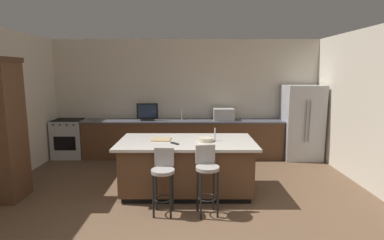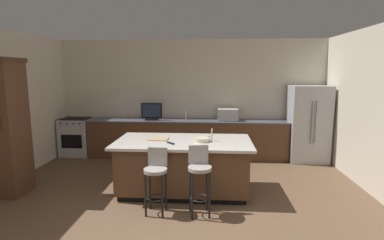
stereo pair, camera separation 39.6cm
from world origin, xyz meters
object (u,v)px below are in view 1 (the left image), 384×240
Objects in this scene: bar_stool_left at (164,176)px; cell_phone at (210,137)px; cabinet_tower at (0,127)px; tv_monitor at (148,113)px; range_oven at (71,138)px; cutting_board at (162,139)px; kitchen_island at (188,166)px; fruit_bowl at (207,139)px; microwave at (225,114)px; tv_remote at (176,143)px; refrigerator at (303,122)px; bar_stool_right at (208,174)px.

cell_phone is (0.73, 1.06, 0.34)m from bar_stool_left.
tv_monitor is (2.02, 2.38, -0.08)m from cabinet_tower.
cutting_board is (2.44, -2.09, 0.45)m from range_oven.
kitchen_island is at bearing 5.39° from cabinet_tower.
cabinet_tower is 8.94× the size of fruit_bowl.
bar_stool_left is at bearing -82.78° from cutting_board.
microwave reaches higher than bar_stool_left.
cabinet_tower is 3.12m from tv_monitor.
tv_monitor is at bearing -178.37° from microwave.
tv_remote is (-1.04, -2.38, -0.13)m from microwave.
tv_remote is (2.80, 0.05, -0.27)m from cabinet_tower.
cabinet_tower reaches higher than cutting_board.
microwave is at bearing 177.69° from refrigerator.
bar_stool_right is at bearing -42.97° from range_oven.
refrigerator is 4.19m from bar_stool_left.
refrigerator reaches higher than tv_remote.
kitchen_island is at bearing -36.74° from range_oven.
tv_monitor is 3.33× the size of cell_phone.
cabinet_tower reaches higher than microwave.
cabinet_tower is at bearing 171.84° from bar_stool_left.
cabinet_tower is 4.77× the size of microwave.
refrigerator is at bearing 41.80° from fruit_bowl.
microwave is at bearing 76.50° from fruit_bowl.
bar_stool_left is at bearing -77.53° from tv_monitor.
kitchen_island is 0.58m from fruit_bowl.
fruit_bowl reaches higher than tv_remote.
refrigerator reaches higher than range_oven.
microwave reaches higher than range_oven.
kitchen_island is 1.00× the size of cabinet_tower.
tv_remote is (0.78, -2.33, -0.18)m from tv_monitor.
cabinet_tower reaches higher than cell_phone.
cell_phone is at bearing -30.09° from range_oven.
bar_stool_right is at bearing -49.58° from cutting_board.
refrigerator reaches higher than bar_stool_right.
refrigerator is 3.70m from tv_remote.
cutting_board is at bearing 100.34° from bar_stool_left.
kitchen_island is at bearing 8.41° from tv_remote.
cabinet_tower is at bearing -147.68° from microwave.
bar_stool_left is at bearing -49.24° from range_oven.
refrigerator is 10.30× the size of tv_remote.
fruit_bowl is at bearing -58.95° from tv_monitor.
fruit_bowl is at bearing -8.88° from kitchen_island.
refrigerator is 5.53× the size of cutting_board.
bar_stool_right is at bearing -129.55° from refrigerator.
tv_monitor reaches higher than kitchen_island.
tv_monitor is (-3.67, 0.02, 0.23)m from refrigerator.
microwave reaches higher than cutting_board.
fruit_bowl is at bearing -23.27° from tv_remote.
refrigerator is 6.16m from cabinet_tower.
range_oven is 3.81m from cell_phone.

